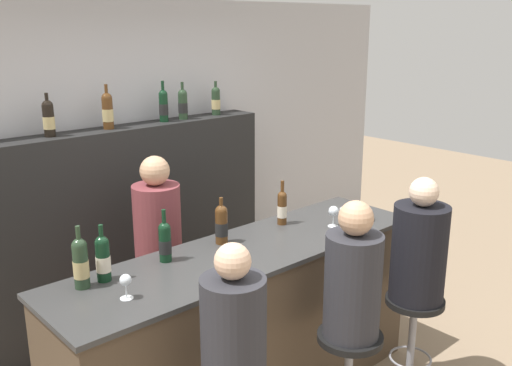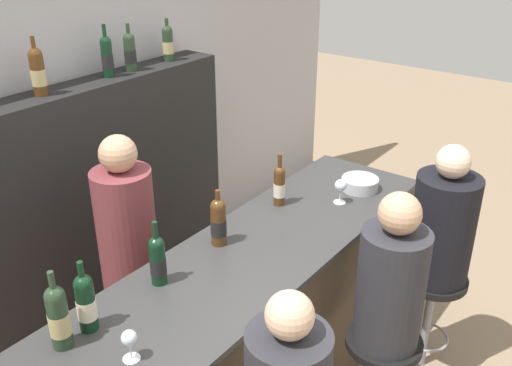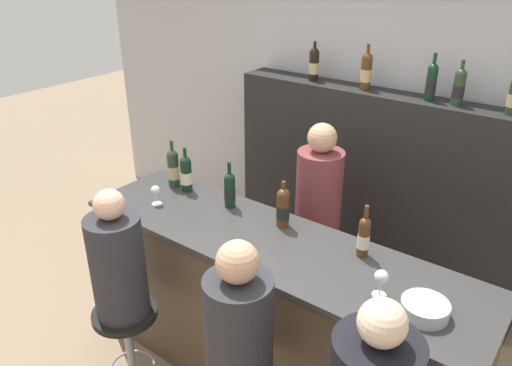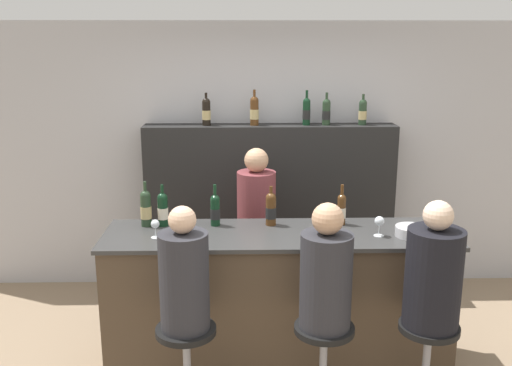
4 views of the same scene
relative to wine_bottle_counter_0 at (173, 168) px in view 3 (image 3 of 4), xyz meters
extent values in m
cube|color=#B2B2B7|center=(0.98, 1.43, 0.09)|extent=(6.40, 0.05, 2.60)
cube|color=#473828|center=(0.98, -0.18, -0.69)|extent=(2.49, 0.64, 1.04)
cube|color=#333333|center=(0.98, -0.18, -0.15)|extent=(2.53, 0.68, 0.03)
cube|color=black|center=(0.98, 1.20, -0.39)|extent=(2.36, 0.28, 1.65)
cylinder|color=#233823|center=(0.00, 0.00, -0.02)|extent=(0.08, 0.08, 0.23)
cylinder|color=tan|center=(0.00, 0.00, -0.03)|extent=(0.08, 0.08, 0.09)
sphere|color=#233823|center=(0.00, 0.00, 0.09)|extent=(0.08, 0.08, 0.08)
cylinder|color=#233823|center=(0.00, 0.00, 0.16)|extent=(0.02, 0.02, 0.09)
cylinder|color=black|center=(0.13, 0.00, -0.03)|extent=(0.08, 0.08, 0.22)
cylinder|color=beige|center=(0.13, 0.00, -0.04)|extent=(0.08, 0.08, 0.09)
sphere|color=black|center=(0.13, 0.00, 0.08)|extent=(0.08, 0.08, 0.08)
cylinder|color=black|center=(0.13, 0.00, 0.13)|extent=(0.02, 0.02, 0.09)
cylinder|color=black|center=(0.51, 0.00, -0.04)|extent=(0.07, 0.07, 0.20)
cylinder|color=black|center=(0.51, 0.00, -0.05)|extent=(0.07, 0.07, 0.08)
sphere|color=black|center=(0.51, 0.00, 0.06)|extent=(0.07, 0.07, 0.07)
cylinder|color=black|center=(0.51, 0.00, 0.13)|extent=(0.02, 0.02, 0.10)
cylinder|color=#4C2D14|center=(0.93, 0.00, -0.03)|extent=(0.08, 0.08, 0.21)
cylinder|color=black|center=(0.93, 0.00, -0.04)|extent=(0.08, 0.08, 0.08)
sphere|color=#4C2D14|center=(0.93, 0.00, 0.07)|extent=(0.08, 0.08, 0.08)
cylinder|color=#4C2D14|center=(0.93, 0.00, 0.12)|extent=(0.02, 0.02, 0.07)
cylinder|color=#4C2D14|center=(1.46, 0.00, -0.04)|extent=(0.06, 0.06, 0.20)
cylinder|color=beige|center=(1.46, 0.00, -0.05)|extent=(0.07, 0.07, 0.08)
sphere|color=#4C2D14|center=(1.46, 0.00, 0.06)|extent=(0.06, 0.06, 0.06)
cylinder|color=#4C2D14|center=(1.46, 0.00, 0.12)|extent=(0.02, 0.02, 0.09)
cylinder|color=black|center=(0.39, 1.20, 0.55)|extent=(0.08, 0.08, 0.21)
cylinder|color=tan|center=(0.39, 1.20, 0.53)|extent=(0.08, 0.08, 0.09)
sphere|color=black|center=(0.39, 1.20, 0.65)|extent=(0.08, 0.08, 0.08)
cylinder|color=black|center=(0.39, 1.20, 0.70)|extent=(0.02, 0.02, 0.07)
cylinder|color=#4C2D14|center=(0.83, 1.20, 0.55)|extent=(0.08, 0.08, 0.23)
cylinder|color=tan|center=(0.83, 1.20, 0.54)|extent=(0.08, 0.08, 0.09)
sphere|color=#4C2D14|center=(0.83, 1.20, 0.67)|extent=(0.08, 0.08, 0.08)
cylinder|color=#4C2D14|center=(0.83, 1.20, 0.72)|extent=(0.02, 0.02, 0.09)
cylinder|color=black|center=(1.32, 1.20, 0.55)|extent=(0.07, 0.07, 0.22)
cylinder|color=black|center=(1.32, 1.20, 0.54)|extent=(0.07, 0.07, 0.09)
sphere|color=black|center=(1.32, 1.20, 0.66)|extent=(0.07, 0.07, 0.07)
cylinder|color=black|center=(1.32, 1.20, 0.72)|extent=(0.02, 0.02, 0.09)
cylinder|color=#233823|center=(1.50, 1.20, 0.54)|extent=(0.08, 0.08, 0.21)
cylinder|color=black|center=(1.50, 1.20, 0.53)|extent=(0.08, 0.08, 0.08)
sphere|color=#233823|center=(1.50, 1.20, 0.64)|extent=(0.08, 0.08, 0.08)
cylinder|color=#233823|center=(1.50, 1.20, 0.70)|extent=(0.02, 0.02, 0.08)
cylinder|color=silver|center=(0.11, -0.27, -0.14)|extent=(0.07, 0.07, 0.00)
cylinder|color=silver|center=(0.11, -0.27, -0.10)|extent=(0.01, 0.01, 0.07)
sphere|color=silver|center=(0.11, -0.27, -0.04)|extent=(0.06, 0.06, 0.06)
cylinder|color=silver|center=(1.69, -0.27, -0.14)|extent=(0.07, 0.07, 0.00)
cylinder|color=silver|center=(1.69, -0.27, -0.10)|extent=(0.01, 0.01, 0.08)
sphere|color=silver|center=(1.69, -0.27, -0.03)|extent=(0.07, 0.07, 0.07)
cylinder|color=#B7B7BC|center=(1.91, -0.28, -0.10)|extent=(0.22, 0.22, 0.07)
cylinder|color=gray|center=(0.36, -0.80, -0.90)|extent=(0.05, 0.05, 0.62)
cylinder|color=black|center=(0.36, -0.80, -0.57)|extent=(0.39, 0.39, 0.04)
cylinder|color=#28282D|center=(0.36, -0.80, -0.24)|extent=(0.31, 0.31, 0.63)
sphere|color=#D8AD8C|center=(0.36, -0.80, 0.16)|extent=(0.17, 0.17, 0.17)
cylinder|color=#28282D|center=(1.24, -0.80, -0.24)|extent=(0.33, 0.33, 0.62)
sphere|color=tan|center=(1.24, -0.80, 0.16)|extent=(0.20, 0.20, 0.20)
sphere|color=beige|center=(1.91, -0.80, 0.18)|extent=(0.19, 0.19, 0.19)
cylinder|color=brown|center=(0.84, 0.60, -0.54)|extent=(0.33, 0.33, 1.34)
sphere|color=tan|center=(0.84, 0.60, 0.23)|extent=(0.20, 0.20, 0.20)
camera|label=1|loc=(-1.15, -2.63, 1.19)|focal=40.00mm
camera|label=2|loc=(-0.92, -1.62, 1.39)|focal=40.00mm
camera|label=3|loc=(2.39, -2.20, 1.41)|focal=35.00mm
camera|label=4|loc=(0.72, -4.08, 1.22)|focal=40.00mm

